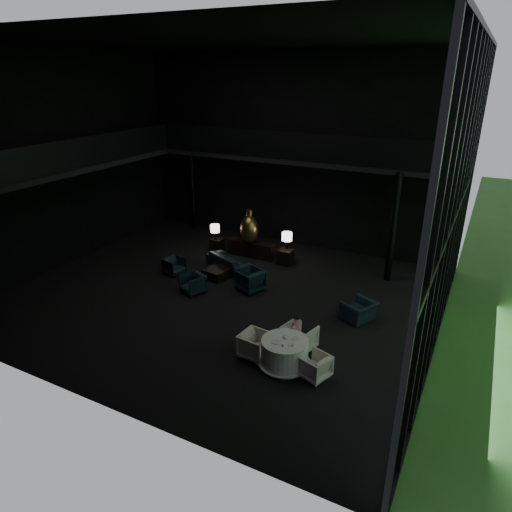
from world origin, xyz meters
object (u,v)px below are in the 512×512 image
at_px(sofa, 229,260).
at_px(child, 297,324).
at_px(table_lamp_left, 215,229).
at_px(lounge_armchair_south, 193,283).
at_px(dining_chair_east, 314,366).
at_px(side_table_left, 217,244).
at_px(dining_table, 284,354).
at_px(bronze_urn, 249,229).
at_px(dining_chair_west, 255,344).
at_px(console, 251,249).
at_px(dining_chair_north, 299,335).
at_px(table_lamp_right, 287,237).
at_px(side_table_right, 285,257).
at_px(lounge_armchair_east, 250,278).
at_px(lounge_armchair_west, 174,266).
at_px(window_armchair, 359,309).
at_px(coffee_table, 217,273).

relative_size(sofa, child, 3.37).
xyz_separation_m(table_lamp_left, lounge_armchair_south, (1.38, -3.67, -0.66)).
bearing_deg(dining_chair_east, lounge_armchair_south, -95.85).
height_order(side_table_left, dining_table, dining_table).
relative_size(bronze_urn, dining_chair_west, 1.81).
bearing_deg(dining_chair_west, console, 35.38).
xyz_separation_m(side_table_left, dining_chair_west, (5.08, -6.20, 0.12)).
bearing_deg(side_table_left, dining_chair_north, -41.58).
bearing_deg(table_lamp_right, side_table_left, -177.86).
bearing_deg(side_table_right, dining_chair_west, -73.16).
xyz_separation_m(dining_chair_north, dining_chair_east, (0.82, -0.99, -0.11)).
bearing_deg(dining_table, lounge_armchair_east, 129.47).
height_order(table_lamp_left, lounge_armchair_west, table_lamp_left).
distance_m(sofa, lounge_armchair_south, 2.35).
bearing_deg(window_armchair, coffee_table, -72.10).
bearing_deg(window_armchair, lounge_armchair_south, -57.79).
height_order(sofa, coffee_table, sofa).
height_order(side_table_right, child, child).
relative_size(sofa, dining_chair_north, 2.25).
relative_size(table_lamp_right, dining_table, 0.49).
bearing_deg(window_armchair, sofa, -81.41).
bearing_deg(dining_table, dining_chair_north, 86.46).
height_order(lounge_armchair_west, lounge_armchair_south, lounge_armchair_south).
relative_size(lounge_armchair_south, dining_chair_west, 0.90).
relative_size(side_table_right, dining_chair_west, 0.78).
height_order(lounge_armchair_east, coffee_table, lounge_armchair_east).
bearing_deg(dining_chair_east, coffee_table, -107.33).
xyz_separation_m(lounge_armchair_south, dining_chair_east, (5.44, -2.51, -0.03)).
xyz_separation_m(side_table_right, lounge_armchair_east, (-0.13, -2.71, 0.16)).
bearing_deg(table_lamp_left, side_table_right, 2.40).
distance_m(window_armchair, dining_table, 3.40).
height_order(table_lamp_left, dining_chair_west, table_lamp_left).
relative_size(window_armchair, coffee_table, 1.02).
xyz_separation_m(bronze_urn, table_lamp_left, (-1.60, -0.08, -0.24)).
height_order(table_lamp_left, coffee_table, table_lamp_left).
bearing_deg(console, lounge_armchair_south, -93.24).
xyz_separation_m(side_table_right, dining_chair_north, (2.80, -5.33, 0.13)).
bearing_deg(dining_table, dining_chair_east, -7.34).
bearing_deg(lounge_armchair_south, lounge_armchair_west, 170.28).
bearing_deg(child, console, -51.50).
height_order(dining_table, dining_chair_north, dining_chair_north).
bearing_deg(dining_chair_east, dining_chair_north, -121.44).
bearing_deg(lounge_armchair_west, dining_chair_north, -98.95).
distance_m(side_table_left, table_lamp_right, 3.31).
xyz_separation_m(console, table_lamp_left, (-1.60, -0.24, 0.68)).
distance_m(side_table_right, lounge_armchair_east, 2.72).
xyz_separation_m(console, lounge_armchair_south, (-0.22, -3.91, 0.02)).
relative_size(console, child, 3.50).
relative_size(lounge_armchair_south, dining_table, 0.50).
height_order(coffee_table, dining_chair_west, dining_chair_west).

